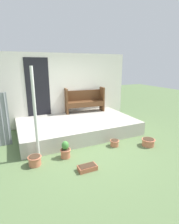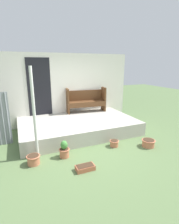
# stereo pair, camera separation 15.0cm
# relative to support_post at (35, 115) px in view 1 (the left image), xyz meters

# --- Properties ---
(ground_plane) EXTENTS (24.00, 24.00, 0.00)m
(ground_plane) POSITION_rel_support_post_xyz_m (1.30, 0.07, -1.09)
(ground_plane) COLOR #5B7547
(porch_slab) EXTENTS (3.74, 2.25, 0.42)m
(porch_slab) POSITION_rel_support_post_xyz_m (1.47, 1.20, -0.88)
(porch_slab) COLOR #B7B2A5
(porch_slab) RESTS_ON ground_plane
(house_wall) EXTENTS (4.94, 0.08, 2.60)m
(house_wall) POSITION_rel_support_post_xyz_m (1.43, 2.35, 0.21)
(house_wall) COLOR white
(house_wall) RESTS_ON ground_plane
(support_post) EXTENTS (0.07, 0.07, 2.18)m
(support_post) POSITION_rel_support_post_xyz_m (0.00, 0.00, 0.00)
(support_post) COLOR silver
(support_post) RESTS_ON ground_plane
(bench) EXTENTS (1.52, 0.55, 0.93)m
(bench) POSITION_rel_support_post_xyz_m (2.12, 2.10, -0.20)
(bench) COLOR brown
(bench) RESTS_ON porch_slab
(flower_pot_left) EXTENTS (0.31, 0.31, 0.22)m
(flower_pot_left) POSITION_rel_support_post_xyz_m (-0.12, -0.26, -0.97)
(flower_pot_left) COLOR #C67251
(flower_pot_left) RESTS_ON ground_plane
(flower_pot_middle) EXTENTS (0.26, 0.26, 0.43)m
(flower_pot_middle) POSITION_rel_support_post_xyz_m (0.61, -0.23, -0.90)
(flower_pot_middle) COLOR #C67251
(flower_pot_middle) RESTS_ON ground_plane
(flower_pot_right) EXTENTS (0.26, 0.26, 0.18)m
(flower_pot_right) POSITION_rel_support_post_xyz_m (2.03, -0.20, -0.99)
(flower_pot_right) COLOR #C67251
(flower_pot_right) RESTS_ON ground_plane
(flower_pot_far_right) EXTENTS (0.37, 0.37, 0.20)m
(flower_pot_far_right) POSITION_rel_support_post_xyz_m (2.90, -0.58, -0.98)
(flower_pot_far_right) COLOR #C67251
(flower_pot_far_right) RESTS_ON ground_plane
(planter_box_rect) EXTENTS (0.41, 0.22, 0.11)m
(planter_box_rect) POSITION_rel_support_post_xyz_m (0.87, -0.93, -1.04)
(planter_box_rect) COLOR #B26042
(planter_box_rect) RESTS_ON ground_plane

